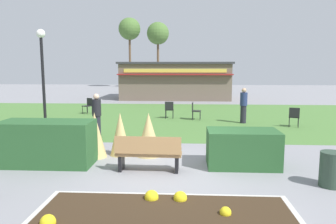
# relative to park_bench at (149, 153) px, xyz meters

# --- Properties ---
(ground_plane) EXTENTS (80.00, 80.00, 0.00)m
(ground_plane) POSITION_rel_park_bench_xyz_m (0.51, 0.09, -0.48)
(ground_plane) COLOR gray
(lawn_patch) EXTENTS (36.00, 12.00, 0.01)m
(lawn_patch) POSITION_rel_park_bench_xyz_m (0.51, 9.12, -0.48)
(lawn_patch) COLOR #4C7A38
(lawn_patch) RESTS_ON ground_plane
(park_bench) EXTENTS (1.71, 0.57, 0.95)m
(park_bench) POSITION_rel_park_bench_xyz_m (0.00, 0.00, 0.00)
(park_bench) COLOR #9E7547
(park_bench) RESTS_ON ground_plane
(hedge_left) EXTENTS (2.53, 1.10, 1.22)m
(hedge_left) POSITION_rel_park_bench_xyz_m (-2.86, 0.43, 0.13)
(hedge_left) COLOR #28562B
(hedge_left) RESTS_ON ground_plane
(hedge_right) EXTENTS (1.90, 1.10, 1.00)m
(hedge_right) POSITION_rel_park_bench_xyz_m (2.50, 0.58, 0.02)
(hedge_right) COLOR #28562B
(hedge_right) RESTS_ON ground_plane
(ornamental_grass_behind_left) EXTENTS (0.68, 0.68, 1.36)m
(ornamental_grass_behind_left) POSITION_rel_park_bench_xyz_m (-1.75, 1.24, 0.20)
(ornamental_grass_behind_left) COLOR tan
(ornamental_grass_behind_left) RESTS_ON ground_plane
(ornamental_grass_behind_right) EXTENTS (0.63, 0.63, 1.32)m
(ornamental_grass_behind_right) POSITION_rel_park_bench_xyz_m (-1.04, 1.51, 0.18)
(ornamental_grass_behind_right) COLOR tan
(ornamental_grass_behind_right) RESTS_ON ground_plane
(ornamental_grass_behind_center) EXTENTS (0.78, 0.78, 1.32)m
(ornamental_grass_behind_center) POSITION_rel_park_bench_xyz_m (-0.17, 1.49, 0.18)
(ornamental_grass_behind_center) COLOR tan
(ornamental_grass_behind_center) RESTS_ON ground_plane
(lamppost_mid) EXTENTS (0.36, 0.36, 4.23)m
(lamppost_mid) POSITION_rel_park_bench_xyz_m (-5.06, 5.29, 2.18)
(lamppost_mid) COLOR black
(lamppost_mid) RESTS_ON ground_plane
(trash_bin) EXTENTS (0.52, 0.52, 0.80)m
(trash_bin) POSITION_rel_park_bench_xyz_m (4.25, -0.82, -0.08)
(trash_bin) COLOR #2D4233
(trash_bin) RESTS_ON ground_plane
(food_kiosk) EXTENTS (9.16, 5.45, 3.06)m
(food_kiosk) POSITION_rel_park_bench_xyz_m (0.08, 19.55, 1.06)
(food_kiosk) COLOR #6B5B4C
(food_kiosk) RESTS_ON ground_plane
(cafe_chair_west) EXTENTS (0.44, 0.44, 0.89)m
(cafe_chair_west) POSITION_rel_park_bench_xyz_m (0.09, 8.66, 0.05)
(cafe_chair_west) COLOR black
(cafe_chair_west) RESTS_ON ground_plane
(cafe_chair_east) EXTENTS (0.60, 0.60, 0.89)m
(cafe_chair_east) POSITION_rel_park_bench_xyz_m (-4.67, 10.16, 0.05)
(cafe_chair_east) COLOR black
(cafe_chair_east) RESTS_ON ground_plane
(cafe_chair_center) EXTENTS (0.55, 0.55, 0.89)m
(cafe_chair_center) POSITION_rel_park_bench_xyz_m (5.80, 6.50, 0.05)
(cafe_chair_center) COLOR black
(cafe_chair_center) RESTS_ON ground_plane
(cafe_chair_north) EXTENTS (0.48, 0.48, 0.89)m
(cafe_chair_north) POSITION_rel_park_bench_xyz_m (1.41, 8.29, 0.05)
(cafe_chair_north) COLOR black
(cafe_chair_north) RESTS_ON ground_plane
(person_strolling) EXTENTS (0.34, 0.34, 1.69)m
(person_strolling) POSITION_rel_park_bench_xyz_m (-2.41, 3.86, 0.38)
(person_strolling) COLOR #23232D
(person_strolling) RESTS_ON ground_plane
(person_standing) EXTENTS (0.34, 0.34, 1.69)m
(person_standing) POSITION_rel_park_bench_xyz_m (3.71, 7.42, 0.38)
(person_standing) COLOR #23232D
(person_standing) RESTS_ON ground_plane
(parked_car_west_slot) EXTENTS (4.30, 2.26, 1.20)m
(parked_car_west_slot) POSITION_rel_park_bench_xyz_m (-3.34, 26.90, 0.16)
(parked_car_west_slot) COLOR #2D6638
(parked_car_west_slot) RESTS_ON ground_plane
(tree_left_bg) EXTENTS (2.80, 2.80, 8.25)m
(tree_left_bg) POSITION_rel_park_bench_xyz_m (-2.63, 33.51, 6.29)
(tree_left_bg) COLOR brown
(tree_left_bg) RESTS_ON ground_plane
(tree_right_bg) EXTENTS (2.80, 2.80, 8.88)m
(tree_right_bg) POSITION_rel_park_bench_xyz_m (-6.31, 33.94, 6.90)
(tree_right_bg) COLOR brown
(tree_right_bg) RESTS_ON ground_plane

